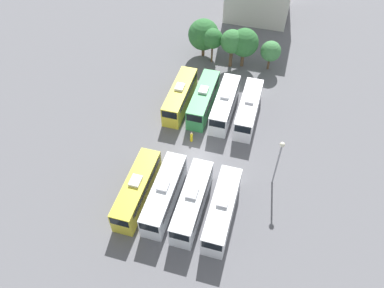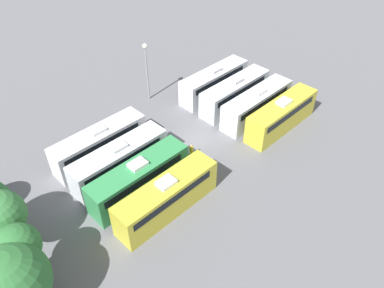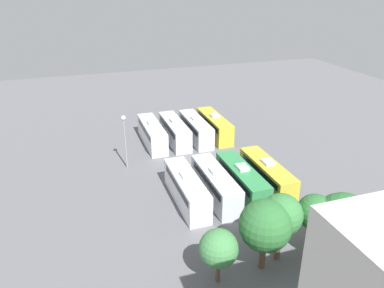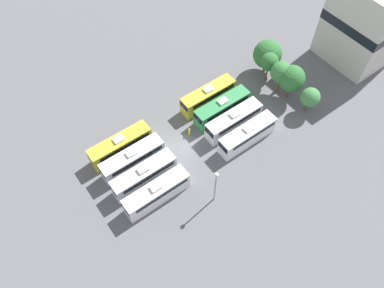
{
  "view_description": "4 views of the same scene",
  "coord_description": "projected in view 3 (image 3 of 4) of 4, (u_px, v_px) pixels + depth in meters",
  "views": [
    {
      "loc": [
        8.0,
        -31.18,
        38.13
      ],
      "look_at": [
        -0.38,
        -1.44,
        3.42
      ],
      "focal_mm": 35.0,
      "sensor_mm": 36.0,
      "label": 1
    },
    {
      "loc": [
        -22.09,
        22.61,
        26.18
      ],
      "look_at": [
        -1.36,
        1.88,
        1.54
      ],
      "focal_mm": 35.0,
      "sensor_mm": 36.0,
      "label": 2
    },
    {
      "loc": [
        16.05,
        43.38,
        23.48
      ],
      "look_at": [
        1.82,
        0.6,
        3.4
      ],
      "focal_mm": 35.0,
      "sensor_mm": 36.0,
      "label": 3
    },
    {
      "loc": [
        27.82,
        -19.0,
        49.99
      ],
      "look_at": [
        1.68,
        0.29,
        2.32
      ],
      "focal_mm": 35.0,
      "sensor_mm": 36.0,
      "label": 4
    }
  ],
  "objects": [
    {
      "name": "light_pole",
      "position": [
        125.0,
        133.0,
        48.5
      ],
      "size": [
        0.6,
        0.6,
        7.43
      ],
      "color": "gray",
      "rests_on": "ground_plane"
    },
    {
      "name": "tree_2",
      "position": [
        281.0,
        215.0,
        32.38
      ],
      "size": [
        3.77,
        3.77,
        6.6
      ],
      "color": "brown",
      "rests_on": "ground_plane"
    },
    {
      "name": "tree_3",
      "position": [
        265.0,
        226.0,
        31.4
      ],
      "size": [
        4.53,
        4.53,
        6.72
      ],
      "color": "brown",
      "rests_on": "ground_plane"
    },
    {
      "name": "tree_0",
      "position": [
        343.0,
        222.0,
        32.61
      ],
      "size": [
        5.12,
        5.12,
        6.59
      ],
      "color": "brown",
      "rests_on": "ground_plane"
    },
    {
      "name": "worker_person",
      "position": [
        218.0,
        163.0,
        50.14
      ],
      "size": [
        0.36,
        0.36,
        1.61
      ],
      "color": "gold",
      "rests_on": "ground_plane"
    },
    {
      "name": "tree_1",
      "position": [
        315.0,
        212.0,
        33.13
      ],
      "size": [
        3.27,
        3.27,
        6.13
      ],
      "color": "brown",
      "rests_on": "ground_plane"
    },
    {
      "name": "bus_0",
      "position": [
        214.0,
        125.0,
        59.97
      ],
      "size": [
        2.52,
        10.17,
        3.65
      ],
      "color": "gold",
      "rests_on": "ground_plane"
    },
    {
      "name": "bus_4",
      "position": [
        267.0,
        174.0,
        44.99
      ],
      "size": [
        2.52,
        10.17,
        3.65
      ],
      "color": "gold",
      "rests_on": "ground_plane"
    },
    {
      "name": "bus_2",
      "position": [
        175.0,
        131.0,
        57.92
      ],
      "size": [
        2.52,
        10.17,
        3.65
      ],
      "color": "silver",
      "rests_on": "ground_plane"
    },
    {
      "name": "bus_5",
      "position": [
        242.0,
        180.0,
        43.76
      ],
      "size": [
        2.52,
        10.17,
        3.65
      ],
      "color": "#338C4C",
      "rests_on": "ground_plane"
    },
    {
      "name": "tree_4",
      "position": [
        219.0,
        249.0,
        30.29
      ],
      "size": [
        3.27,
        3.27,
        5.06
      ],
      "color": "brown",
      "rests_on": "ground_plane"
    },
    {
      "name": "bus_6",
      "position": [
        215.0,
        184.0,
        42.99
      ],
      "size": [
        2.52,
        10.17,
        3.65
      ],
      "color": "silver",
      "rests_on": "ground_plane"
    },
    {
      "name": "bus_7",
      "position": [
        186.0,
        188.0,
        42.05
      ],
      "size": [
        2.52,
        10.17,
        3.65
      ],
      "color": "white",
      "rests_on": "ground_plane"
    },
    {
      "name": "bus_1",
      "position": [
        196.0,
        128.0,
        58.8
      ],
      "size": [
        2.52,
        10.17,
        3.65
      ],
      "color": "silver",
      "rests_on": "ground_plane"
    },
    {
      "name": "bus_3",
      "position": [
        152.0,
        133.0,
        57.0
      ],
      "size": [
        2.52,
        10.17,
        3.65
      ],
      "color": "silver",
      "rests_on": "ground_plane"
    },
    {
      "name": "ground_plane",
      "position": [
        203.0,
        163.0,
        51.78
      ],
      "size": [
        117.06,
        117.06,
        0.0
      ],
      "primitive_type": "plane",
      "color": "slate"
    }
  ]
}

